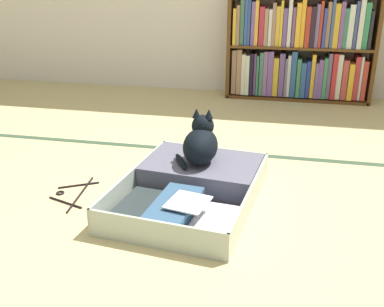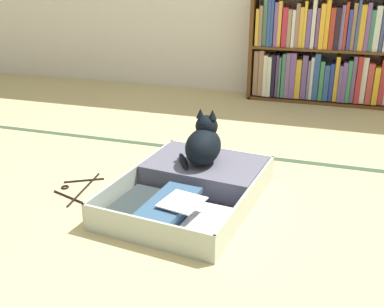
% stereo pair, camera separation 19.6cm
% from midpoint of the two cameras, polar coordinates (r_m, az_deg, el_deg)
% --- Properties ---
extents(ground_plane, '(10.00, 10.00, 0.00)m').
position_cam_midpoint_polar(ground_plane, '(2.00, 4.10, -9.76)').
color(ground_plane, tan).
extents(tatami_border, '(4.80, 0.05, 0.00)m').
position_cam_midpoint_polar(tatami_border, '(2.79, 8.51, -0.24)').
color(tatami_border, '#334934').
rests_on(tatami_border, ground_plane).
extents(bookshelf, '(1.20, 0.23, 0.88)m').
position_cam_midpoint_polar(bookshelf, '(3.97, 17.41, 11.95)').
color(bookshelf, '#593717').
rests_on(bookshelf, ground_plane).
extents(open_suitcase, '(0.70, 0.91, 0.13)m').
position_cam_midpoint_polar(open_suitcase, '(2.27, 2.80, -4.05)').
color(open_suitcase, '#B0BAA8').
rests_on(open_suitcase, ground_plane).
extents(black_cat, '(0.24, 0.27, 0.27)m').
position_cam_midpoint_polar(black_cat, '(2.31, 3.90, 1.17)').
color(black_cat, black).
rests_on(black_cat, open_suitcase).
extents(clothes_hanger, '(0.21, 0.38, 0.01)m').
position_cam_midpoint_polar(clothes_hanger, '(2.39, -11.77, -4.32)').
color(clothes_hanger, black).
rests_on(clothes_hanger, ground_plane).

